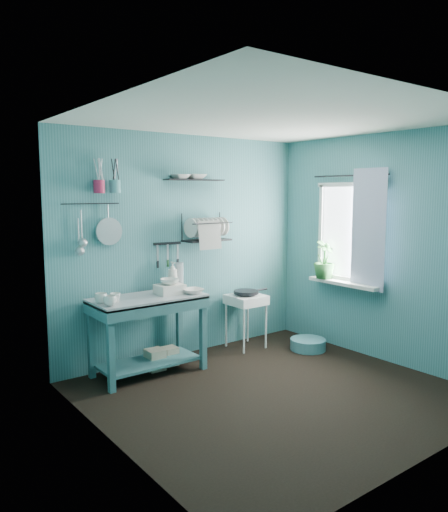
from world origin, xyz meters
TOP-DOWN VIEW (x-y plane):
  - floor at (0.00, 0.00)m, footprint 3.20×3.20m
  - ceiling at (0.00, 0.00)m, footprint 3.20×3.20m
  - wall_back at (0.00, 1.50)m, footprint 3.20×0.00m
  - wall_front at (0.00, -1.50)m, footprint 3.20×0.00m
  - wall_left at (-1.60, 0.00)m, footprint 0.00×3.00m
  - wall_right at (1.60, 0.00)m, footprint 0.00×3.00m
  - work_counter at (-0.69, 1.17)m, footprint 1.17×0.64m
  - mug_left at (-1.17, 1.01)m, footprint 0.12×0.12m
  - mug_mid at (-1.07, 1.11)m, footprint 0.14×0.14m
  - mug_right at (-1.19, 1.17)m, footprint 0.17×0.17m
  - wash_tub at (-0.44, 1.15)m, footprint 0.28×0.22m
  - tub_bowl at (-0.44, 1.15)m, footprint 0.20×0.19m
  - soap_bottle at (-0.27, 1.37)m, footprint 0.11×0.12m
  - water_bottle at (-0.17, 1.39)m, footprint 0.09×0.09m
  - counter_bowl at (-0.24, 1.02)m, footprint 0.22×0.22m
  - hotplate_stand at (0.67, 1.23)m, footprint 0.42×0.42m
  - frying_pan at (0.67, 1.23)m, footprint 0.30×0.30m
  - knife_strip at (-0.27, 1.47)m, footprint 0.32×0.07m
  - dish_rack at (0.20, 1.37)m, footprint 0.56×0.25m
  - upper_shelf at (0.05, 1.40)m, footprint 0.71×0.24m
  - shelf_bowl_left at (-0.13, 1.40)m, footprint 0.21×0.21m
  - shelf_bowl_right at (0.07, 1.40)m, footprint 0.23×0.23m
  - utensil_cup_magenta at (-1.06, 1.42)m, footprint 0.11×0.11m
  - utensil_cup_teal at (-0.89, 1.42)m, footprint 0.11×0.11m
  - colander at (-0.96, 1.45)m, footprint 0.28×0.03m
  - ladle_outer at (-1.24, 1.46)m, footprint 0.01×0.01m
  - ladle_inner at (-1.27, 1.46)m, footprint 0.01×0.01m
  - hook_rail at (-1.13, 1.47)m, footprint 0.60×0.01m
  - window_glass at (1.59, 0.45)m, footprint 0.00×1.10m
  - windowsill at (1.50, 0.45)m, footprint 0.16×0.95m
  - curtain at (1.52, 0.15)m, footprint 0.00×1.35m
  - curtain_rod at (1.54, 0.45)m, footprint 0.02×1.05m
  - potted_plant at (1.48, 0.73)m, footprint 0.29×0.29m
  - storage_tin_large at (-0.59, 1.22)m, footprint 0.18×0.18m
  - storage_tin_small at (-0.39, 1.25)m, footprint 0.15×0.15m
  - floor_basin at (1.20, 0.71)m, footprint 0.42×0.42m

SIDE VIEW (x-z plane):
  - floor at x=0.00m, z-range 0.00..0.00m
  - floor_basin at x=1.20m, z-range 0.00..0.13m
  - storage_tin_small at x=-0.39m, z-range 0.00..0.20m
  - storage_tin_large at x=-0.59m, z-range 0.00..0.22m
  - hotplate_stand at x=0.67m, z-range 0.00..0.64m
  - work_counter at x=-0.69m, z-range 0.00..0.81m
  - frying_pan at x=0.67m, z-range 0.66..0.70m
  - windowsill at x=1.50m, z-range 0.79..0.83m
  - counter_bowl at x=-0.24m, z-range 0.81..0.86m
  - mug_mid at x=-1.07m, z-range 0.81..0.90m
  - mug_left at x=-1.17m, z-range 0.81..0.91m
  - mug_right at x=-1.19m, z-range 0.81..0.91m
  - wash_tub at x=-0.44m, z-range 0.81..0.91m
  - tub_bowl at x=-0.44m, z-range 0.91..0.97m
  - water_bottle at x=-0.17m, z-range 0.81..1.09m
  - soap_bottle at x=-0.27m, z-range 0.81..1.11m
  - potted_plant at x=1.48m, z-range 0.83..1.28m
  - wall_back at x=0.00m, z-range -0.35..2.85m
  - wall_front at x=0.00m, z-range -0.35..2.85m
  - wall_left at x=-1.60m, z-range -0.25..2.75m
  - wall_right at x=1.60m, z-range -0.25..2.75m
  - knife_strip at x=-0.27m, z-range 1.29..1.32m
  - window_glass at x=1.59m, z-range 0.85..1.95m
  - curtain at x=1.52m, z-range 0.77..2.12m
  - ladle_inner at x=-1.27m, z-range 1.31..1.61m
  - dish_rack at x=0.20m, z-range 1.31..1.63m
  - colander at x=-0.96m, z-range 1.33..1.61m
  - ladle_outer at x=-1.24m, z-range 1.39..1.69m
  - hook_rail at x=-1.13m, z-range 1.74..1.76m
  - utensil_cup_magenta at x=-1.06m, z-range 1.85..1.98m
  - utensil_cup_teal at x=-0.89m, z-range 1.86..1.99m
  - upper_shelf at x=0.05m, z-range 1.99..2.01m
  - shelf_bowl_right at x=0.07m, z-range 2.01..2.07m
  - curtain_rod at x=1.54m, z-range 2.04..2.06m
  - shelf_bowl_left at x=-0.13m, z-range 2.04..2.09m
  - ceiling at x=0.00m, z-range 2.50..2.50m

